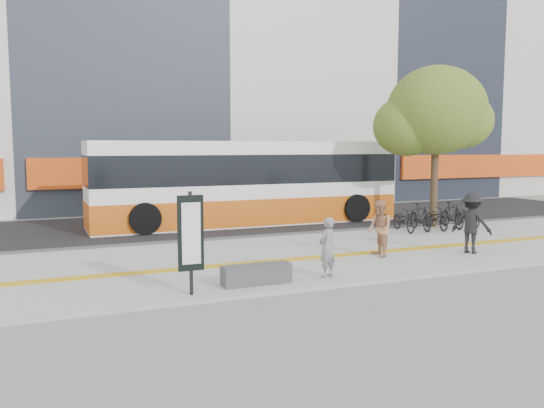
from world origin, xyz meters
name	(u,v)px	position (x,y,z in m)	size (l,w,h in m)	color
ground	(331,267)	(0.00, 0.00, 0.00)	(120.00, 120.00, 0.00)	gray
sidewalk	(306,256)	(0.00, 1.50, 0.04)	(40.00, 7.00, 0.08)	gray
tactile_strip	(313,257)	(0.00, 1.00, 0.09)	(40.00, 0.45, 0.01)	gold
street	(225,223)	(0.00, 9.00, 0.03)	(40.00, 8.00, 0.06)	black
curb	(261,237)	(0.00, 5.00, 0.07)	(40.00, 0.25, 0.14)	#373739
bench	(256,274)	(-2.60, -1.20, 0.30)	(1.60, 0.45, 0.45)	#373739
signboard	(191,235)	(-4.20, -1.51, 1.37)	(0.55, 0.10, 2.20)	black
street_tree	(434,113)	(7.18, 4.82, 4.51)	(4.40, 3.80, 6.31)	#342617
bus	(247,185)	(0.81, 8.50, 1.64)	(12.60, 2.99, 3.36)	white
bicycle_row	(437,217)	(6.78, 4.00, 0.55)	(3.88, 1.80, 1.00)	black
seated_woman	(327,247)	(-0.80, -1.24, 0.81)	(0.53, 0.35, 1.46)	black
pedestrian_tan	(380,229)	(1.80, 0.42, 0.89)	(0.78, 0.61, 1.61)	tan
pedestrian_dark	(472,223)	(4.59, -0.19, 0.97)	(1.15, 0.66, 1.78)	black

